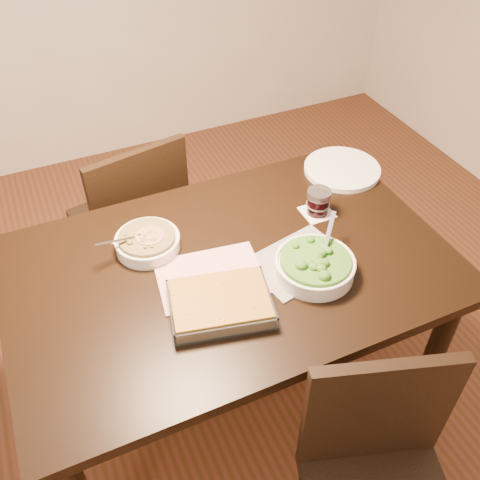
# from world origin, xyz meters

# --- Properties ---
(ground) EXTENTS (4.00, 4.00, 0.00)m
(ground) POSITION_xyz_m (0.00, 0.00, 0.00)
(ground) COLOR #452813
(ground) RESTS_ON ground
(table) EXTENTS (1.40, 0.90, 0.75)m
(table) POSITION_xyz_m (0.00, 0.00, 0.65)
(table) COLOR black
(table) RESTS_ON ground
(magazine_a) EXTENTS (0.35, 0.28, 0.01)m
(magazine_a) POSITION_xyz_m (-0.08, -0.03, 0.75)
(magazine_a) COLOR #B9344C
(magazine_a) RESTS_ON table
(magazine_b) EXTENTS (0.35, 0.28, 0.01)m
(magazine_b) POSITION_xyz_m (0.20, -0.08, 0.75)
(magazine_b) COLOR #27272F
(magazine_b) RESTS_ON table
(coaster) EXTENTS (0.10, 0.10, 0.00)m
(coaster) POSITION_xyz_m (0.38, 0.11, 0.75)
(coaster) COLOR white
(coaster) RESTS_ON table
(stew_bowl) EXTENTS (0.23, 0.21, 0.08)m
(stew_bowl) POSITION_xyz_m (-0.22, 0.18, 0.78)
(stew_bowl) COLOR white
(stew_bowl) RESTS_ON table
(broccoli_bowl) EXTENTS (0.25, 0.25, 0.10)m
(broccoli_bowl) POSITION_xyz_m (0.22, -0.14, 0.78)
(broccoli_bowl) COLOR white
(broccoli_bowl) RESTS_ON table
(baking_dish) EXTENTS (0.33, 0.27, 0.05)m
(baking_dish) POSITION_xyz_m (-0.10, -0.16, 0.78)
(baking_dish) COLOR silver
(baking_dish) RESTS_ON table
(wine_tumbler) EXTENTS (0.08, 0.08, 0.09)m
(wine_tumbler) POSITION_xyz_m (0.38, 0.11, 0.80)
(wine_tumbler) COLOR black
(wine_tumbler) RESTS_ON coaster
(dinner_plate) EXTENTS (0.29, 0.29, 0.02)m
(dinner_plate) POSITION_xyz_m (0.60, 0.29, 0.76)
(dinner_plate) COLOR white
(dinner_plate) RESTS_ON table
(chair_near) EXTENTS (0.51, 0.51, 0.87)m
(chair_near) POSITION_xyz_m (0.14, -0.68, 0.48)
(chair_near) COLOR black
(chair_near) RESTS_ON ground
(chair_far) EXTENTS (0.48, 0.48, 0.88)m
(chair_far) POSITION_xyz_m (-0.16, 0.66, 0.49)
(chair_far) COLOR black
(chair_far) RESTS_ON ground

